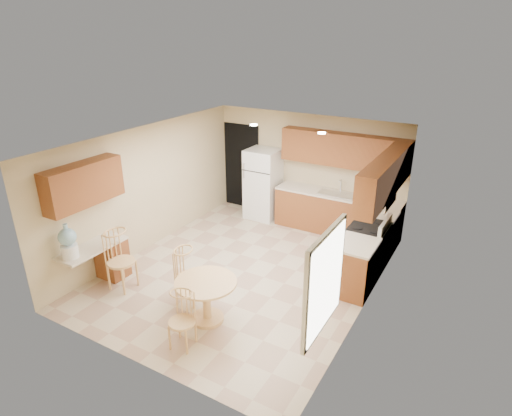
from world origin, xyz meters
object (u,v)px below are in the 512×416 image
Objects in this scene: chair_table_a at (184,273)px; water_crock at (68,243)px; stove at (367,248)px; chair_desk at (116,257)px; chair_table_b at (177,318)px; refrigerator at (263,184)px; dining_table at (206,295)px.

water_crock reaches higher than chair_table_a.
chair_desk is (-3.47, -2.79, 0.18)m from stove.
chair_desk reaches higher than chair_table_b.
refrigerator is at bearing 157.01° from stove.
stove reaches higher than dining_table.
refrigerator is at bearing 107.03° from dining_table.
water_crock is (-2.30, 0.13, 0.52)m from chair_table_b.
refrigerator is 1.74× the size of chair_table_a.
chair_table_a reaches higher than chair_table_b.
chair_desk is (-1.85, 0.64, 0.13)m from chair_table_b.
dining_table is at bearing -121.78° from stove.
stove reaches higher than chair_table_b.
water_crock reaches higher than chair_desk.
refrigerator is 1.94× the size of chair_table_b.
dining_table is at bearing -72.97° from refrigerator.
stove is at bearing 126.58° from chair_table_a.
chair_desk reaches higher than chair_table_a.
chair_table_b is (0.60, -0.89, -0.06)m from chair_table_a.
water_crock is (-1.05, -4.52, 0.21)m from refrigerator.
refrigerator is 1.56× the size of chair_desk.
chair_table_a is 1.28m from chair_desk.
chair_table_a is at bearing 163.91° from dining_table.
stove reaches higher than chair_table_a.
water_crock reaches higher than chair_table_b.
chair_table_b is at bearing 68.77° from chair_desk.
chair_desk is (-0.60, -4.01, -0.18)m from refrigerator.
water_crock reaches higher than dining_table.
chair_table_b is at bearing -3.33° from water_crock.
chair_table_b is 1.96m from chair_desk.
refrigerator is 2.81× the size of water_crock.
refrigerator is 1.52× the size of stove.
chair_table_a is at bearing -80.18° from refrigerator.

